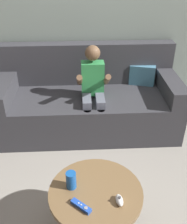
% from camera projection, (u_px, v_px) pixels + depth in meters
% --- Properties ---
extents(ground_plane, '(9.30, 9.30, 0.00)m').
position_uv_depth(ground_plane, '(106.00, 213.00, 2.09)').
color(ground_plane, '#9E998E').
extents(wall_back, '(4.65, 0.05, 2.50)m').
position_uv_depth(wall_back, '(95.00, 7.00, 2.80)').
color(wall_back, gray).
rests_on(wall_back, ground).
extents(couch, '(1.93, 0.80, 0.90)m').
position_uv_depth(couch, '(89.00, 102.00, 2.96)').
color(couch, '#38383D').
rests_on(couch, ground).
extents(person_seated_on_couch, '(0.32, 0.40, 0.99)m').
position_uv_depth(person_seated_on_couch, '(93.00, 89.00, 2.67)').
color(person_seated_on_couch, slate).
rests_on(person_seated_on_couch, ground).
extents(coffee_table, '(0.61, 0.61, 0.46)m').
position_uv_depth(coffee_table, '(96.00, 198.00, 1.73)').
color(coffee_table, brown).
rests_on(coffee_table, ground).
extents(game_remote_blue_near_edge, '(0.13, 0.12, 0.03)m').
position_uv_depth(game_remote_blue_near_edge, '(81.00, 206.00, 1.57)').
color(game_remote_blue_near_edge, blue).
rests_on(game_remote_blue_near_edge, coffee_table).
extents(nunchuk_white, '(0.05, 0.09, 0.05)m').
position_uv_depth(nunchuk_white, '(119.00, 200.00, 1.60)').
color(nunchuk_white, white).
rests_on(nunchuk_white, coffee_table).
extents(soda_can, '(0.07, 0.07, 0.12)m').
position_uv_depth(soda_can, '(71.00, 180.00, 1.68)').
color(soda_can, '#1959B2').
rests_on(soda_can, coffee_table).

